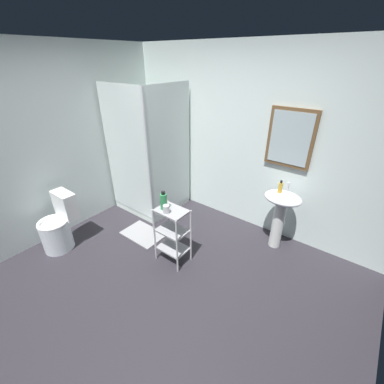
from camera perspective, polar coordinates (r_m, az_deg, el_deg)
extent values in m
cube|color=#2A272E|center=(3.09, -8.63, -20.37)|extent=(4.20, 4.20, 0.02)
cube|color=white|center=(3.70, 11.00, 11.36)|extent=(4.20, 0.10, 2.50)
cube|color=brown|center=(3.35, 21.37, 11.24)|extent=(0.56, 0.03, 0.72)
cube|color=silver|center=(3.33, 21.28, 11.18)|extent=(0.48, 0.01, 0.64)
cube|color=white|center=(3.82, -30.26, 8.54)|extent=(0.10, 4.20, 2.50)
cube|color=white|center=(4.50, -8.74, -1.99)|extent=(0.90, 0.90, 0.10)
cube|color=silver|center=(3.82, -14.67, 8.33)|extent=(0.90, 0.02, 1.90)
cube|color=silver|center=(3.79, -5.01, 9.00)|extent=(0.02, 0.90, 1.90)
cylinder|color=silver|center=(3.49, -9.97, 6.96)|extent=(0.04, 0.04, 1.90)
cylinder|color=silver|center=(4.48, -8.79, -1.42)|extent=(0.08, 0.08, 0.00)
cylinder|color=white|center=(3.54, 18.81, -6.99)|extent=(0.15, 0.15, 0.68)
ellipsoid|color=white|center=(3.33, 19.88, -1.28)|extent=(0.46, 0.37, 0.13)
cylinder|color=silver|center=(3.39, 20.88, 1.22)|extent=(0.03, 0.03, 0.10)
cylinder|color=white|center=(3.84, -28.30, -8.72)|extent=(0.37, 0.37, 0.40)
torus|color=white|center=(3.73, -29.05, -6.05)|extent=(0.37, 0.37, 0.04)
cube|color=white|center=(3.71, -26.74, -2.58)|extent=(0.35, 0.17, 0.36)
cylinder|color=silver|center=(3.16, -8.47, -9.72)|extent=(0.02, 0.02, 0.74)
cylinder|color=silver|center=(2.96, -3.43, -12.43)|extent=(0.02, 0.02, 0.74)
cylinder|color=silver|center=(3.30, -5.26, -7.57)|extent=(0.02, 0.02, 0.74)
cylinder|color=silver|center=(3.11, -0.27, -9.97)|extent=(0.02, 0.02, 0.74)
cube|color=#99999E|center=(3.25, -4.28, -12.50)|extent=(0.36, 0.26, 0.02)
cube|color=#99999E|center=(3.08, -4.46, -8.70)|extent=(0.36, 0.26, 0.02)
cube|color=#99999E|center=(2.92, -4.66, -4.30)|extent=(0.36, 0.26, 0.02)
cylinder|color=gold|center=(3.28, 19.34, 0.90)|extent=(0.05, 0.05, 0.13)
cylinder|color=black|center=(3.25, 19.57, 2.18)|extent=(0.03, 0.03, 0.03)
cylinder|color=#318E52|center=(2.90, -6.44, -2.16)|extent=(0.08, 0.08, 0.19)
cylinder|color=black|center=(2.85, -6.56, -0.20)|extent=(0.04, 0.04, 0.03)
cylinder|color=silver|center=(2.84, -5.85, -3.91)|extent=(0.07, 0.07, 0.10)
cube|color=gray|center=(3.80, -10.98, -9.31)|extent=(0.60, 0.40, 0.02)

